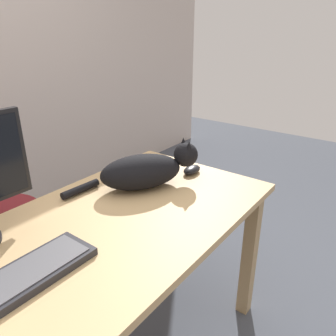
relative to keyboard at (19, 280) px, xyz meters
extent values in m
cube|color=tan|center=(0.32, 0.03, -0.03)|extent=(1.46, 0.74, 0.03)
cube|color=tan|center=(0.99, -0.28, -0.40)|extent=(0.06, 0.06, 0.71)
cube|color=tan|center=(0.99, 0.35, -0.40)|extent=(0.06, 0.06, 0.71)
cylinder|color=black|center=(0.30, 0.80, -0.73)|extent=(0.48, 0.48, 0.04)
cylinder|color=black|center=(0.30, 0.80, -0.51)|extent=(0.06, 0.06, 0.48)
cube|color=#232328|center=(0.00, 0.00, 0.00)|extent=(0.44, 0.15, 0.02)
cube|color=#515156|center=(0.00, 0.00, 0.01)|extent=(0.40, 0.12, 0.00)
ellipsoid|color=black|center=(0.66, 0.13, 0.06)|extent=(0.40, 0.34, 0.15)
sphere|color=black|center=(0.84, 0.02, 0.11)|extent=(0.11, 0.11, 0.11)
cone|color=black|center=(0.86, 0.04, 0.16)|extent=(0.04, 0.04, 0.04)
cone|color=black|center=(0.83, -0.01, 0.16)|extent=(0.04, 0.04, 0.04)
cylinder|color=black|center=(0.46, 0.30, 0.01)|extent=(0.18, 0.04, 0.03)
ellipsoid|color=black|center=(0.92, 0.03, 0.00)|extent=(0.11, 0.06, 0.04)
camera|label=1|loc=(-0.33, -0.76, 0.64)|focal=35.37mm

